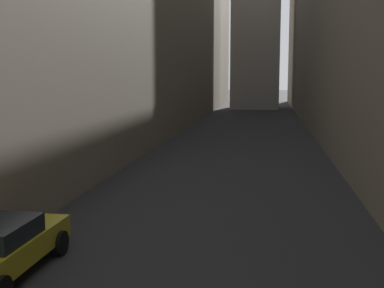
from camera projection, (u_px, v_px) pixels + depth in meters
name	position (u px, v px, depth m)	size (l,w,h in m)	color
ground_plane	(243.00, 136.00, 40.69)	(264.00, 264.00, 0.00)	#232326
building_block_left	(114.00, 1.00, 42.79)	(11.23, 108.00, 22.14)	#756B5B
parked_car_left_third	(0.00, 247.00, 12.15)	(1.90, 4.57, 1.39)	#A59919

